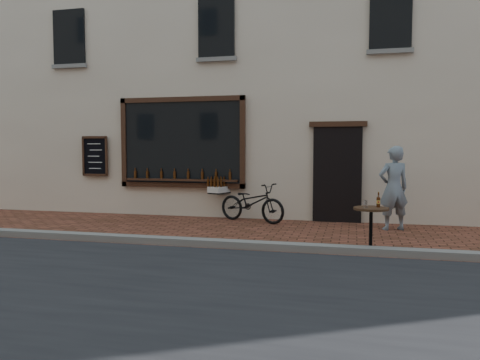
# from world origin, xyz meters

# --- Properties ---
(ground) EXTENTS (90.00, 90.00, 0.00)m
(ground) POSITION_xyz_m (0.00, 0.00, 0.00)
(ground) COLOR #552C1B
(ground) RESTS_ON ground
(kerb) EXTENTS (90.00, 0.25, 0.12)m
(kerb) POSITION_xyz_m (0.00, 0.20, 0.06)
(kerb) COLOR slate
(kerb) RESTS_ON ground
(shop_building) EXTENTS (28.00, 6.20, 10.00)m
(shop_building) POSITION_xyz_m (0.00, 6.50, 5.00)
(shop_building) COLOR beige
(shop_building) RESTS_ON ground
(cargo_bicycle) EXTENTS (2.09, 1.24, 0.97)m
(cargo_bicycle) POSITION_xyz_m (-0.05, 3.00, 0.46)
(cargo_bicycle) COLOR black
(cargo_bicycle) RESTS_ON ground
(bistro_table) EXTENTS (0.57, 0.57, 0.99)m
(bistro_table) POSITION_xyz_m (2.56, 0.43, 0.53)
(bistro_table) COLOR black
(bistro_table) RESTS_ON ground
(pedestrian) EXTENTS (0.75, 0.62, 1.76)m
(pedestrian) POSITION_xyz_m (3.08, 2.68, 0.88)
(pedestrian) COLOR slate
(pedestrian) RESTS_ON ground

